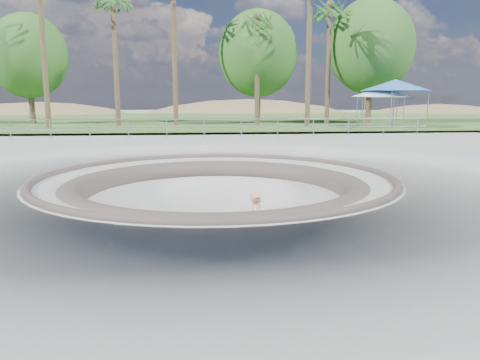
# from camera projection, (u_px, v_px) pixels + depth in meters

# --- Properties ---
(ground) EXTENTS (180.00, 180.00, 0.00)m
(ground) POSITION_uv_depth(u_px,v_px,m) (216.00, 178.00, 13.46)
(ground) COLOR #B0B0AA
(ground) RESTS_ON ground
(skate_bowl) EXTENTS (14.00, 14.00, 4.10)m
(skate_bowl) POSITION_uv_depth(u_px,v_px,m) (216.00, 239.00, 13.77)
(skate_bowl) COLOR #B0B0AA
(skate_bowl) RESTS_ON ground
(grass_strip) EXTENTS (180.00, 36.00, 0.12)m
(grass_strip) POSITION_uv_depth(u_px,v_px,m) (198.00, 119.00, 46.74)
(grass_strip) COLOR #356227
(grass_strip) RESTS_ON ground
(distant_hills) EXTENTS (103.20, 45.00, 28.60)m
(distant_hills) POSITION_uv_depth(u_px,v_px,m) (222.00, 160.00, 71.07)
(distant_hills) COLOR olive
(distant_hills) RESTS_ON ground
(safety_railing) EXTENTS (25.00, 0.06, 1.03)m
(safety_railing) POSITION_uv_depth(u_px,v_px,m) (204.00, 128.00, 25.10)
(safety_railing) COLOR gray
(safety_railing) RESTS_ON ground
(skateboard) EXTENTS (0.82, 0.46, 0.08)m
(skateboard) POSITION_uv_depth(u_px,v_px,m) (257.00, 255.00, 12.33)
(skateboard) COLOR #99633D
(skateboard) RESTS_ON ground
(skater) EXTENTS (0.59, 0.72, 1.69)m
(skater) POSITION_uv_depth(u_px,v_px,m) (257.00, 224.00, 12.18)
(skater) COLOR #D1A687
(skater) RESTS_ON skateboard
(canopy_white) EXTENTS (5.36, 5.36, 2.74)m
(canopy_white) POSITION_uv_depth(u_px,v_px,m) (380.00, 92.00, 31.86)
(canopy_white) COLOR gray
(canopy_white) RESTS_ON ground
(canopy_blue) EXTENTS (6.22, 6.22, 3.27)m
(canopy_blue) POSITION_uv_depth(u_px,v_px,m) (395.00, 85.00, 31.89)
(canopy_blue) COLOR gray
(canopy_blue) RESTS_ON ground
(palm_b) EXTENTS (2.60, 2.60, 10.10)m
(palm_b) POSITION_uv_depth(u_px,v_px,m) (113.00, 3.00, 32.91)
(palm_b) COLOR brown
(palm_b) RESTS_ON ground
(palm_d) EXTENTS (2.60, 2.60, 8.80)m
(palm_d) POSITION_uv_depth(u_px,v_px,m) (257.00, 24.00, 34.41)
(palm_d) COLOR brown
(palm_d) RESTS_ON ground
(palm_f) EXTENTS (2.60, 2.60, 9.88)m
(palm_f) POSITION_uv_depth(u_px,v_px,m) (330.00, 12.00, 35.52)
(palm_f) COLOR brown
(palm_f) RESTS_ON ground
(bushy_tree_left) EXTENTS (5.97, 5.43, 8.62)m
(bushy_tree_left) POSITION_uv_depth(u_px,v_px,m) (28.00, 56.00, 36.32)
(bushy_tree_left) COLOR brown
(bushy_tree_left) RESTS_ON ground
(bushy_tree_mid) EXTENTS (6.24, 5.67, 8.99)m
(bushy_tree_mid) POSITION_uv_depth(u_px,v_px,m) (258.00, 54.00, 36.96)
(bushy_tree_mid) COLOR brown
(bushy_tree_mid) RESTS_ON ground
(bushy_tree_right) EXTENTS (6.90, 6.28, 9.96)m
(bushy_tree_right) POSITION_uv_depth(u_px,v_px,m) (371.00, 46.00, 37.28)
(bushy_tree_right) COLOR brown
(bushy_tree_right) RESTS_ON ground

